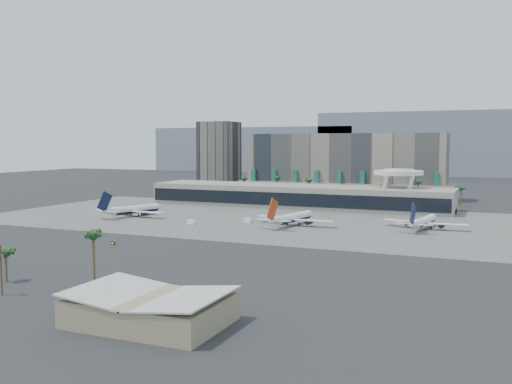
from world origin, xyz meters
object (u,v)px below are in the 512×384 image
at_px(airliner_left, 133,209).
at_px(service_vehicle_a, 192,222).
at_px(taxiway_sign, 113,243).
at_px(airliner_right, 424,221).
at_px(utility_pole, 1,266).
at_px(airliner_centre, 292,218).
at_px(service_vehicle_b, 248,221).

relative_size(airliner_left, service_vehicle_a, 9.87).
bearing_deg(taxiway_sign, airliner_right, 56.74).
bearing_deg(airliner_left, utility_pole, -49.44).
distance_m(airliner_centre, service_vehicle_a, 44.49).
bearing_deg(taxiway_sign, service_vehicle_b, 89.50).
bearing_deg(airliner_centre, taxiway_sign, -111.18).
bearing_deg(service_vehicle_a, airliner_right, 22.71).
bearing_deg(airliner_left, service_vehicle_a, 0.13).
height_order(utility_pole, airliner_centre, airliner_centre).
height_order(airliner_centre, service_vehicle_a, airliner_centre).
distance_m(service_vehicle_a, service_vehicle_b, 25.49).
xyz_separation_m(airliner_centre, service_vehicle_b, (-21.03, 0.30, -2.43)).
relative_size(airliner_centre, service_vehicle_b, 10.15).
height_order(utility_pole, airliner_right, airliner_right).
relative_size(airliner_left, airliner_centre, 0.98).
height_order(utility_pole, service_vehicle_b, utility_pole).
bearing_deg(airliner_left, airliner_centre, 18.47).
distance_m(utility_pole, airliner_right, 166.29).
height_order(airliner_left, airliner_right, airliner_left).
bearing_deg(service_vehicle_a, taxiway_sign, -82.54).
xyz_separation_m(utility_pole, service_vehicle_a, (-17.76, 120.93, -6.20)).
distance_m(utility_pole, service_vehicle_a, 122.38).
height_order(airliner_right, service_vehicle_b, airliner_right).
distance_m(airliner_left, taxiway_sign, 78.42).
height_order(utility_pole, service_vehicle_a, utility_pole).
xyz_separation_m(utility_pole, service_vehicle_b, (3.40, 135.13, -6.15)).
height_order(service_vehicle_a, service_vehicle_b, service_vehicle_b).
relative_size(airliner_left, airliner_right, 1.03).
xyz_separation_m(airliner_left, airliner_centre, (81.73, 1.71, -0.00)).
distance_m(utility_pole, taxiway_sign, 68.08).
bearing_deg(taxiway_sign, utility_pole, -58.04).
bearing_deg(airliner_left, airliner_right, 22.98).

